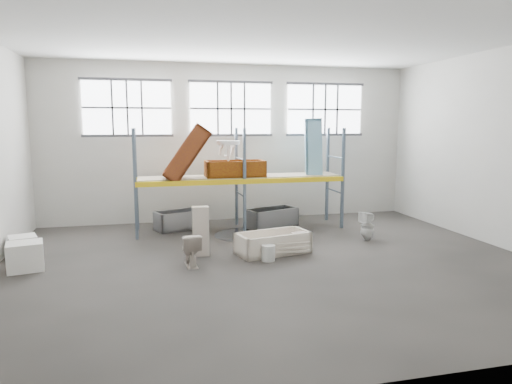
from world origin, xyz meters
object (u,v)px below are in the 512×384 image
object	(u,v)px
cistern_tall	(201,231)
blue_tub_upright	(313,148)
steel_tub_left	(181,220)
carton_near	(25,256)
bathtub_beige	(273,243)
rust_tub_flat	(235,169)
bucket	(268,253)
toilet_beige	(191,249)
steel_tub_right	(271,218)
toilet_white	(367,226)

from	to	relation	value
cistern_tall	blue_tub_upright	world-z (taller)	blue_tub_upright
steel_tub_left	carton_near	xyz separation A→B (m)	(-3.54, -3.19, 0.03)
bathtub_beige	steel_tub_left	size ratio (longest dim) A/B	1.16
rust_tub_flat	bucket	size ratio (longest dim) A/B	4.68
toilet_beige	carton_near	distance (m)	3.51
bathtub_beige	steel_tub_left	distance (m)	3.72
bathtub_beige	blue_tub_upright	distance (m)	4.14
blue_tub_upright	steel_tub_left	bearing A→B (deg)	176.00
bathtub_beige	bucket	xyz separation A→B (m)	(-0.28, -0.59, -0.07)
steel_tub_left	blue_tub_upright	xyz separation A→B (m)	(4.05, -0.28, 2.12)
rust_tub_flat	blue_tub_upright	world-z (taller)	blue_tub_upright
cistern_tall	carton_near	distance (m)	3.80
toilet_beige	steel_tub_left	xyz separation A→B (m)	(0.06, 3.69, -0.09)
toilet_beige	steel_tub_right	size ratio (longest dim) A/B	0.47
toilet_white	rust_tub_flat	xyz separation A→B (m)	(-3.24, 2.00, 1.43)
steel_tub_right	cistern_tall	bearing A→B (deg)	-133.58
steel_tub_left	carton_near	distance (m)	4.77
toilet_beige	blue_tub_upright	world-z (taller)	blue_tub_upright
bathtub_beige	blue_tub_upright	bearing A→B (deg)	41.33
blue_tub_upright	bathtub_beige	bearing A→B (deg)	-125.82
cistern_tall	steel_tub_left	world-z (taller)	cistern_tall
steel_tub_left	rust_tub_flat	distance (m)	2.25
carton_near	steel_tub_right	bearing A→B (deg)	24.30
blue_tub_upright	bucket	bearing A→B (deg)	-124.16
bathtub_beige	toilet_white	bearing A→B (deg)	-0.38
bucket	carton_near	size ratio (longest dim) A/B	0.52
bucket	steel_tub_right	bearing A→B (deg)	73.44
bathtub_beige	cistern_tall	size ratio (longest dim) A/B	1.47
bucket	rust_tub_flat	bearing A→B (deg)	92.71
rust_tub_flat	blue_tub_upright	bearing A→B (deg)	5.69
bathtub_beige	rust_tub_flat	size ratio (longest dim) A/B	1.01
steel_tub_left	rust_tub_flat	xyz separation A→B (m)	(1.55, -0.53, 1.54)
bathtub_beige	steel_tub_left	xyz separation A→B (m)	(-1.97, 3.16, 0.02)
blue_tub_upright	toilet_beige	bearing A→B (deg)	-140.35
toilet_white	blue_tub_upright	bearing A→B (deg)	-178.87
toilet_beige	cistern_tall	bearing A→B (deg)	-116.28
blue_tub_upright	bucket	distance (m)	4.73
cistern_tall	bucket	xyz separation A→B (m)	(1.45, -0.79, -0.41)
rust_tub_flat	blue_tub_upright	xyz separation A→B (m)	(2.50, 0.25, 0.58)
steel_tub_left	blue_tub_upright	bearing A→B (deg)	-4.00
bathtub_beige	steel_tub_left	bearing A→B (deg)	109.17
bathtub_beige	cistern_tall	bearing A→B (deg)	160.49
bathtub_beige	rust_tub_flat	world-z (taller)	rust_tub_flat
rust_tub_flat	cistern_tall	bearing A→B (deg)	-118.21
bathtub_beige	bucket	bearing A→B (deg)	-127.91
steel_tub_right	steel_tub_left	bearing A→B (deg)	172.03
bathtub_beige	rust_tub_flat	distance (m)	3.09
cistern_tall	bucket	size ratio (longest dim) A/B	3.23
steel_tub_left	rust_tub_flat	bearing A→B (deg)	-18.99
toilet_beige	steel_tub_right	bearing A→B (deg)	-133.35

